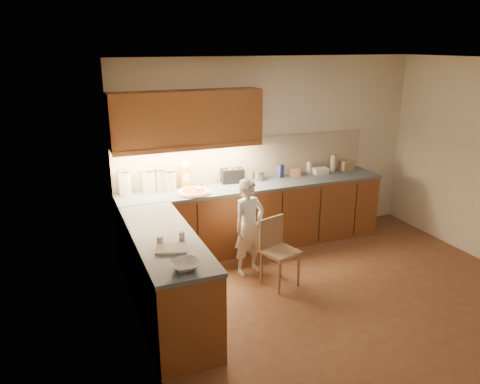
% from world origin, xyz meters
% --- Properties ---
extents(room, '(4.54, 4.50, 2.62)m').
position_xyz_m(room, '(0.00, 0.00, 1.68)').
color(room, brown).
rests_on(room, ground).
extents(l_counter, '(3.77, 2.62, 0.92)m').
position_xyz_m(l_counter, '(-0.92, 1.25, 0.46)').
color(l_counter, brown).
rests_on(l_counter, ground).
extents(backsplash, '(3.75, 0.02, 0.58)m').
position_xyz_m(backsplash, '(-0.38, 1.99, 1.21)').
color(backsplash, '#BCAC92').
rests_on(backsplash, l_counter).
extents(upper_cabinets, '(1.95, 0.36, 0.73)m').
position_xyz_m(upper_cabinets, '(-1.27, 1.82, 1.85)').
color(upper_cabinets, brown).
rests_on(upper_cabinets, ground).
extents(pizza_on_board, '(0.45, 0.45, 0.18)m').
position_xyz_m(pizza_on_board, '(-1.27, 1.61, 0.94)').
color(pizza_on_board, tan).
rests_on(pizza_on_board, l_counter).
extents(child, '(0.51, 0.40, 1.21)m').
position_xyz_m(child, '(-0.77, 0.99, 0.61)').
color(child, white).
rests_on(child, ground).
extents(wooden_chair, '(0.46, 0.46, 0.82)m').
position_xyz_m(wooden_chair, '(-0.58, 0.60, 0.47)').
color(wooden_chair, '#A67E57').
rests_on(wooden_chair, ground).
extents(mixing_bowl, '(0.30, 0.30, 0.06)m').
position_xyz_m(mixing_bowl, '(-1.95, -0.40, 0.95)').
color(mixing_bowl, white).
rests_on(mixing_bowl, l_counter).
extents(canister_a, '(0.16, 0.16, 0.33)m').
position_xyz_m(canister_a, '(-2.10, 1.86, 1.09)').
color(canister_a, silver).
rests_on(canister_a, l_counter).
extents(canister_b, '(0.18, 0.18, 0.31)m').
position_xyz_m(canister_b, '(-1.79, 1.88, 1.08)').
color(canister_b, white).
rests_on(canister_b, l_counter).
extents(canister_c, '(0.16, 0.16, 0.30)m').
position_xyz_m(canister_c, '(-1.64, 1.87, 1.07)').
color(canister_c, beige).
rests_on(canister_c, l_counter).
extents(canister_d, '(0.17, 0.17, 0.28)m').
position_xyz_m(canister_d, '(-1.53, 1.85, 1.06)').
color(canister_d, white).
rests_on(canister_d, l_counter).
extents(oil_jug, '(0.12, 0.09, 0.35)m').
position_xyz_m(oil_jug, '(-1.31, 1.88, 1.08)').
color(oil_jug, gold).
rests_on(oil_jug, l_counter).
extents(toaster, '(0.32, 0.21, 0.20)m').
position_xyz_m(toaster, '(-0.64, 1.88, 1.02)').
color(toaster, black).
rests_on(toaster, l_counter).
extents(steel_pot, '(0.18, 0.18, 0.13)m').
position_xyz_m(steel_pot, '(-0.26, 1.85, 0.99)').
color(steel_pot, '#A1A1A5').
rests_on(steel_pot, l_counter).
extents(blue_box, '(0.11, 0.10, 0.18)m').
position_xyz_m(blue_box, '(0.10, 1.87, 1.01)').
color(blue_box, '#303D92').
rests_on(blue_box, l_counter).
extents(card_box_a, '(0.18, 0.15, 0.11)m').
position_xyz_m(card_box_a, '(0.32, 1.86, 0.97)').
color(card_box_a, tan).
rests_on(card_box_a, l_counter).
extents(white_bottle, '(0.07, 0.07, 0.17)m').
position_xyz_m(white_bottle, '(0.60, 1.92, 1.00)').
color(white_bottle, silver).
rests_on(white_bottle, l_counter).
extents(flat_pack, '(0.22, 0.17, 0.09)m').
position_xyz_m(flat_pack, '(0.73, 1.82, 0.96)').
color(flat_pack, silver).
rests_on(flat_pack, l_counter).
extents(tall_jar, '(0.09, 0.09, 0.26)m').
position_xyz_m(tall_jar, '(0.97, 1.85, 1.05)').
color(tall_jar, beige).
rests_on(tall_jar, l_counter).
extents(card_box_b, '(0.20, 0.16, 0.15)m').
position_xyz_m(card_box_b, '(1.20, 1.84, 0.99)').
color(card_box_b, tan).
rests_on(card_box_b, l_counter).
extents(dough_cloth, '(0.34, 0.30, 0.02)m').
position_xyz_m(dough_cloth, '(-1.96, 0.03, 0.93)').
color(dough_cloth, silver).
rests_on(dough_cloth, l_counter).
extents(spice_jar_a, '(0.08, 0.08, 0.08)m').
position_xyz_m(spice_jar_a, '(-2.04, 0.18, 0.96)').
color(spice_jar_a, white).
rests_on(spice_jar_a, l_counter).
extents(spice_jar_b, '(0.06, 0.06, 0.08)m').
position_xyz_m(spice_jar_b, '(-1.81, 0.22, 0.96)').
color(spice_jar_b, white).
rests_on(spice_jar_b, l_counter).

